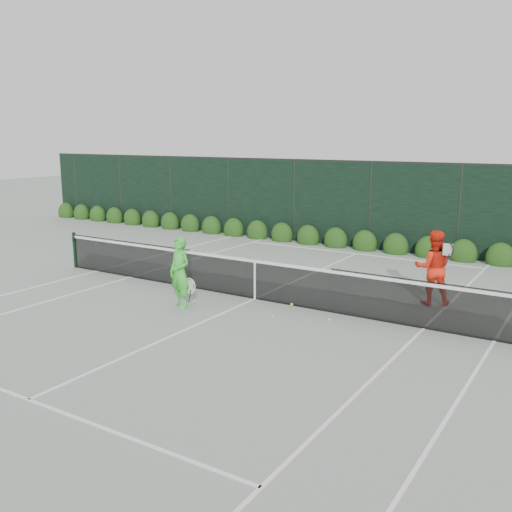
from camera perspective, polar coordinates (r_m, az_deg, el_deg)
The scene contains 8 objects.
ground at distance 13.92m, azimuth -0.10°, elevation -4.32°, with size 80.00×80.00×0.00m, color gray.
tennis_net at distance 13.79m, azimuth -0.19°, elevation -2.19°, with size 12.90×0.10×1.07m.
player_woman at distance 13.18m, azimuth -7.63°, elevation -1.65°, with size 0.69×0.52×1.66m.
player_man at distance 13.92m, azimuth 17.30°, elevation -1.11°, with size 1.05×0.95×1.76m.
court_lines at distance 13.92m, azimuth -0.10°, elevation -4.30°, with size 11.03×23.83×0.01m.
windscreen_fence at distance 11.41m, azimuth -7.38°, elevation -0.21°, with size 32.00×21.07×3.06m.
hedge_row at distance 20.12m, azimuth 10.83°, elevation 1.24°, with size 31.66×0.65×0.94m.
tennis_balls at distance 13.96m, azimuth -1.80°, elevation -4.13°, with size 5.18×1.81×0.07m.
Camera 1 is at (7.13, -11.30, 3.90)m, focal length 40.00 mm.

